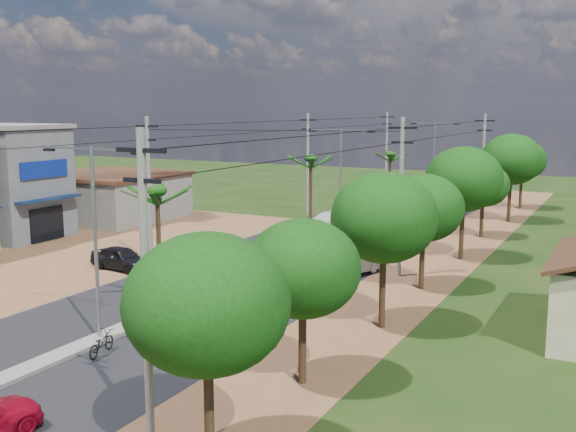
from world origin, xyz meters
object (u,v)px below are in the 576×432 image
car_silver_mid (352,264)px  car_parked_dark (121,259)px  car_white_far (326,222)px  moto_rider_east (101,344)px

car_silver_mid → car_parked_dark: size_ratio=0.97×
car_white_far → car_silver_mid: bearing=-53.1°
car_white_far → moto_rider_east: car_white_far is taller
car_parked_dark → moto_rider_east: bearing=-136.0°
car_parked_dark → moto_rider_east: 14.08m
car_parked_dark → moto_rider_east: size_ratio=2.36×
car_parked_dark → car_white_far: bearing=-10.6°
car_silver_mid → moto_rider_east: 16.77m
car_parked_dark → car_silver_mid: bearing=-61.3°
car_white_far → moto_rider_east: (3.49, -28.76, -0.19)m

